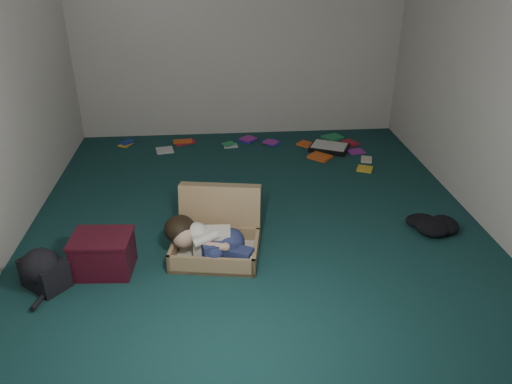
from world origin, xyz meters
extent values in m
plane|color=#153B3B|center=(0.00, 0.00, 0.00)|extent=(4.50, 4.50, 0.00)
plane|color=silver|center=(0.00, 2.25, 1.30)|extent=(4.50, 0.00, 4.50)
plane|color=silver|center=(0.00, -2.25, 1.30)|extent=(4.50, 0.00, 4.50)
plane|color=silver|center=(2.00, 0.00, 1.30)|extent=(0.00, 4.50, 4.50)
cube|color=#9E8057|center=(-0.36, -0.59, 0.08)|extent=(0.74, 0.59, 0.15)
cube|color=beige|center=(-0.36, -0.59, 0.04)|extent=(0.68, 0.52, 0.02)
cube|color=#9E8057|center=(-0.31, -0.28, 0.24)|extent=(0.70, 0.31, 0.50)
cube|color=silver|center=(-0.38, -0.61, 0.16)|extent=(0.29, 0.17, 0.21)
sphere|color=tan|center=(-0.60, -0.60, 0.22)|extent=(0.18, 0.18, 0.18)
ellipsoid|color=black|center=(-0.63, -0.54, 0.26)|extent=(0.24, 0.25, 0.21)
ellipsoid|color=navy|center=(-0.24, -0.62, 0.16)|extent=(0.22, 0.25, 0.21)
cube|color=navy|center=(-0.33, -0.72, 0.15)|extent=(0.27, 0.18, 0.13)
cube|color=navy|center=(-0.19, -0.75, 0.13)|extent=(0.26, 0.21, 0.11)
sphere|color=white|center=(-0.10, -0.74, 0.11)|extent=(0.11, 0.11, 0.11)
sphere|color=white|center=(-0.11, -0.80, 0.10)|extent=(0.10, 0.10, 0.10)
cylinder|color=tan|center=(-0.36, -0.74, 0.21)|extent=(0.18, 0.09, 0.06)
cube|color=#400D1A|center=(-1.21, -0.69, 0.14)|extent=(0.45, 0.36, 0.28)
cube|color=#400D1A|center=(-1.21, -0.69, 0.29)|extent=(0.47, 0.38, 0.02)
cube|color=black|center=(1.04, 1.57, 0.03)|extent=(0.54, 0.49, 0.05)
cube|color=white|center=(1.04, 1.57, 0.06)|extent=(0.48, 0.43, 0.01)
cube|color=yellow|center=(-1.43, 1.95, 0.01)|extent=(0.20, 0.15, 0.02)
cube|color=red|center=(-0.71, 1.95, 0.01)|extent=(0.25, 0.24, 0.02)
cube|color=silver|center=(-0.15, 1.79, 0.01)|extent=(0.20, 0.23, 0.02)
cube|color=#1B3297|center=(0.37, 1.83, 0.01)|extent=(0.21, 0.24, 0.02)
cube|color=#EA581B|center=(0.78, 1.75, 0.01)|extent=(0.25, 0.23, 0.02)
cube|color=#289355|center=(1.16, 1.95, 0.01)|extent=(0.21, 0.17, 0.02)
cube|color=purple|center=(1.34, 1.47, 0.01)|extent=(0.25, 0.25, 0.02)
cube|color=beige|center=(1.39, 1.22, 0.01)|extent=(0.19, 0.23, 0.02)
cube|color=yellow|center=(1.30, 0.95, 0.01)|extent=(0.22, 0.25, 0.02)
cube|color=red|center=(1.34, 1.74, 0.01)|extent=(0.25, 0.23, 0.02)
cube|color=silver|center=(-0.94, 1.71, 0.01)|extent=(0.22, 0.18, 0.02)
cube|color=#1B3297|center=(0.07, 1.95, 0.01)|extent=(0.25, 0.25, 0.02)
cube|color=#EA581B|center=(0.87, 1.33, 0.01)|extent=(0.17, 0.22, 0.02)
camera|label=1|loc=(-0.33, -3.92, 2.29)|focal=35.00mm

